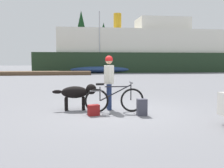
{
  "coord_description": "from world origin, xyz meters",
  "views": [
    {
      "loc": [
        -1.18,
        -7.29,
        1.56
      ],
      "look_at": [
        -0.15,
        0.66,
        0.81
      ],
      "focal_mm": 39.73,
      "sensor_mm": 36.0,
      "label": 1
    }
  ],
  "objects_px": {
    "person_cyclist": "(109,77)",
    "backpack": "(142,107)",
    "bicycle": "(114,99)",
    "ferry_boat": "(143,52)",
    "dog": "(77,93)",
    "sailboat_moored": "(100,69)",
    "handbag_pannier": "(94,110)"
  },
  "relations": [
    {
      "from": "handbag_pannier",
      "to": "person_cyclist",
      "type": "bearing_deg",
      "value": 57.32
    },
    {
      "from": "dog",
      "to": "backpack",
      "type": "xyz_separation_m",
      "value": [
        1.83,
        -1.1,
        -0.31
      ]
    },
    {
      "from": "sailboat_moored",
      "to": "bicycle",
      "type": "bearing_deg",
      "value": -93.53
    },
    {
      "from": "ferry_boat",
      "to": "sailboat_moored",
      "type": "distance_m",
      "value": 7.68
    },
    {
      "from": "bicycle",
      "to": "handbag_pannier",
      "type": "relative_size",
      "value": 5.65
    },
    {
      "from": "person_cyclist",
      "to": "ferry_boat",
      "type": "height_order",
      "value": "ferry_boat"
    },
    {
      "from": "bicycle",
      "to": "person_cyclist",
      "type": "xyz_separation_m",
      "value": [
        -0.1,
        0.47,
        0.65
      ]
    },
    {
      "from": "dog",
      "to": "sailboat_moored",
      "type": "height_order",
      "value": "sailboat_moored"
    },
    {
      "from": "dog",
      "to": "backpack",
      "type": "relative_size",
      "value": 2.9
    },
    {
      "from": "person_cyclist",
      "to": "handbag_pannier",
      "type": "distance_m",
      "value": 1.34
    },
    {
      "from": "handbag_pannier",
      "to": "sailboat_moored",
      "type": "relative_size",
      "value": 0.04
    },
    {
      "from": "ferry_boat",
      "to": "backpack",
      "type": "bearing_deg",
      "value": -104.38
    },
    {
      "from": "bicycle",
      "to": "backpack",
      "type": "height_order",
      "value": "bicycle"
    },
    {
      "from": "dog",
      "to": "backpack",
      "type": "distance_m",
      "value": 2.16
    },
    {
      "from": "handbag_pannier",
      "to": "sailboat_moored",
      "type": "distance_m",
      "value": 25.27
    },
    {
      "from": "bicycle",
      "to": "person_cyclist",
      "type": "distance_m",
      "value": 0.81
    },
    {
      "from": "sailboat_moored",
      "to": "handbag_pannier",
      "type": "bearing_deg",
      "value": -94.93
    },
    {
      "from": "bicycle",
      "to": "person_cyclist",
      "type": "relative_size",
      "value": 1.05
    },
    {
      "from": "backpack",
      "to": "sailboat_moored",
      "type": "distance_m",
      "value": 25.36
    },
    {
      "from": "dog",
      "to": "handbag_pannier",
      "type": "distance_m",
      "value": 1.11
    },
    {
      "from": "backpack",
      "to": "handbag_pannier",
      "type": "height_order",
      "value": "backpack"
    },
    {
      "from": "handbag_pannier",
      "to": "ferry_boat",
      "type": "bearing_deg",
      "value": 72.98
    },
    {
      "from": "handbag_pannier",
      "to": "backpack",
      "type": "bearing_deg",
      "value": -7.4
    },
    {
      "from": "bicycle",
      "to": "handbag_pannier",
      "type": "height_order",
      "value": "bicycle"
    },
    {
      "from": "bicycle",
      "to": "dog",
      "type": "bearing_deg",
      "value": 153.46
    },
    {
      "from": "person_cyclist",
      "to": "backpack",
      "type": "height_order",
      "value": "person_cyclist"
    },
    {
      "from": "backpack",
      "to": "sailboat_moored",
      "type": "relative_size",
      "value": 0.06
    },
    {
      "from": "ferry_boat",
      "to": "bicycle",
      "type": "bearing_deg",
      "value": -106.03
    },
    {
      "from": "bicycle",
      "to": "sailboat_moored",
      "type": "distance_m",
      "value": 24.85
    },
    {
      "from": "person_cyclist",
      "to": "sailboat_moored",
      "type": "bearing_deg",
      "value": 86.17
    },
    {
      "from": "person_cyclist",
      "to": "ferry_boat",
      "type": "bearing_deg",
      "value": 73.52
    },
    {
      "from": "bicycle",
      "to": "dog",
      "type": "distance_m",
      "value": 1.24
    }
  ]
}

